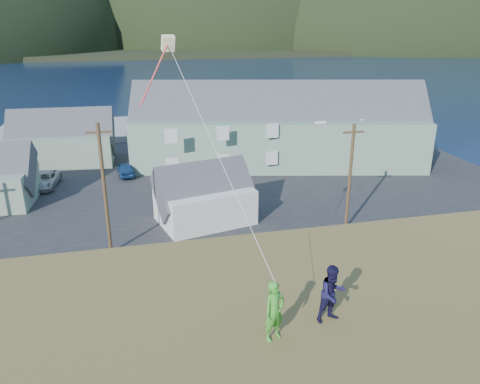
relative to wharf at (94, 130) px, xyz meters
name	(u,v)px	position (x,y,z in m)	size (l,w,h in m)	color
ground	(155,260)	(6.00, -40.00, -0.45)	(900.00, 900.00, 0.00)	#0A1638
grass_strip	(157,274)	(6.00, -42.00, -0.40)	(110.00, 8.00, 0.10)	#4C3D19
waterfront_lot	(144,180)	(6.00, -23.00, -0.39)	(72.00, 36.00, 0.12)	#28282B
wharf	(94,130)	(0.00, 0.00, 0.00)	(26.00, 14.00, 0.90)	gray
far_shore	(125,42)	(6.00, 290.00, 0.55)	(900.00, 320.00, 2.00)	black
far_hills	(184,43)	(41.59, 239.38, 1.55)	(760.00, 265.00, 143.00)	black
lodge	(278,127)	(20.70, -20.69, 3.80)	(32.52, 15.59, 11.03)	slate
shed_white	(204,196)	(10.29, -34.66, 1.83)	(8.33, 6.48, 5.89)	white
shed_palegreen_far	(62,139)	(-2.35, -15.04, 2.40)	(11.33, 6.77, 7.47)	gray
utility_poles	(106,193)	(3.21, -38.50, 4.00)	(33.58, 0.24, 9.04)	#47331E
parked_cars	(44,167)	(-3.96, -18.64, 0.39)	(25.11, 13.11, 1.55)	navy
kite_flyer_green	(274,311)	(8.37, -58.70, 7.60)	(0.62, 0.40, 1.69)	green
kite_flyer_navy	(332,294)	(10.17, -58.30, 7.60)	(0.83, 0.64, 1.70)	#151335
kite_rig	(167,50)	(6.61, -51.01, 13.68)	(1.49, 4.26, 9.85)	#FAFCC0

